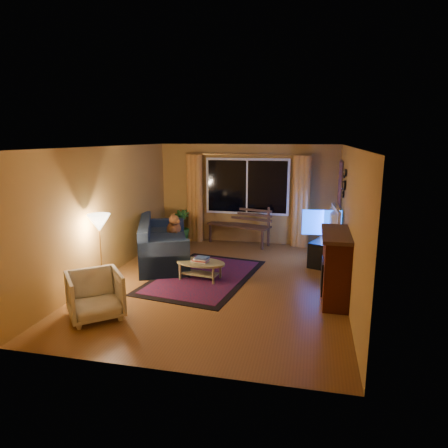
% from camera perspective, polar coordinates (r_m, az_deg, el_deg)
% --- Properties ---
extents(floor, '(4.50, 6.00, 0.02)m').
position_cam_1_polar(floor, '(7.61, -0.50, -8.30)').
color(floor, brown).
rests_on(floor, ground).
extents(ceiling, '(4.50, 6.00, 0.02)m').
position_cam_1_polar(ceiling, '(7.12, -0.54, 11.04)').
color(ceiling, white).
rests_on(ceiling, ground).
extents(wall_back, '(4.50, 0.02, 2.50)m').
position_cam_1_polar(wall_back, '(10.18, 3.35, 4.28)').
color(wall_back, '#B2843A').
rests_on(wall_back, ground).
extents(wall_left, '(0.02, 6.00, 2.50)m').
position_cam_1_polar(wall_left, '(8.07, -16.35, 1.69)').
color(wall_left, '#B2843A').
rests_on(wall_left, ground).
extents(wall_right, '(0.02, 6.00, 2.50)m').
position_cam_1_polar(wall_right, '(7.11, 17.52, 0.22)').
color(wall_right, '#B2843A').
rests_on(wall_right, ground).
extents(window, '(2.00, 0.02, 1.30)m').
position_cam_1_polar(window, '(10.09, 3.30, 5.35)').
color(window, black).
rests_on(window, wall_back).
extents(curtain_rod, '(3.20, 0.03, 0.03)m').
position_cam_1_polar(curtain_rod, '(9.98, 3.32, 9.89)').
color(curtain_rod, '#BF8C3F').
rests_on(curtain_rod, wall_back).
extents(curtain_left, '(0.36, 0.36, 2.24)m').
position_cam_1_polar(curtain_left, '(10.37, -4.17, 3.69)').
color(curtain_left, '#D18738').
rests_on(curtain_left, ground).
extents(curtain_right, '(0.36, 0.36, 2.24)m').
position_cam_1_polar(curtain_right, '(9.94, 10.93, 3.12)').
color(curtain_right, '#D18738').
rests_on(curtain_right, ground).
extents(bench, '(1.69, 0.92, 0.49)m').
position_cam_1_polar(bench, '(10.14, 2.11, -1.53)').
color(bench, '#3F2920').
rests_on(bench, ground).
extents(potted_plant, '(0.54, 0.54, 0.83)m').
position_cam_1_polar(potted_plant, '(10.42, -6.22, -0.27)').
color(potted_plant, '#235B1E').
rests_on(potted_plant, ground).
extents(sofa, '(1.75, 2.49, 0.93)m').
position_cam_1_polar(sofa, '(8.74, -8.60, -2.44)').
color(sofa, '#1A273D').
rests_on(sofa, ground).
extents(dog, '(0.40, 0.52, 0.52)m').
position_cam_1_polar(dog, '(9.14, -7.20, -0.11)').
color(dog, '#975425').
rests_on(dog, sofa).
extents(armchair, '(1.03, 1.03, 0.78)m').
position_cam_1_polar(armchair, '(6.34, -17.96, -9.38)').
color(armchair, beige).
rests_on(armchair, ground).
extents(floor_lamp, '(0.28, 0.28, 1.34)m').
position_cam_1_polar(floor_lamp, '(7.42, -17.17, -3.88)').
color(floor_lamp, '#BF8C3F').
rests_on(floor_lamp, ground).
extents(rug, '(2.13, 2.97, 0.02)m').
position_cam_1_polar(rug, '(7.85, -2.92, -7.50)').
color(rug, maroon).
rests_on(rug, ground).
extents(coffee_table, '(1.12, 1.12, 0.36)m').
position_cam_1_polar(coffee_table, '(7.67, -3.41, -6.65)').
color(coffee_table, '#928C5A').
rests_on(coffee_table, ground).
extents(tv_console, '(0.86, 1.35, 0.53)m').
position_cam_1_polar(tv_console, '(8.96, 14.61, -3.64)').
color(tv_console, black).
rests_on(tv_console, ground).
extents(television, '(0.24, 1.19, 0.68)m').
position_cam_1_polar(television, '(8.82, 14.82, 0.16)').
color(television, black).
rests_on(television, tv_console).
extents(fireplace, '(0.40, 1.20, 1.10)m').
position_cam_1_polar(fireplace, '(6.88, 15.66, -6.08)').
color(fireplace, maroon).
rests_on(fireplace, ground).
extents(mirror_cluster, '(0.06, 0.60, 0.56)m').
position_cam_1_polar(mirror_cluster, '(8.30, 16.71, 5.79)').
color(mirror_cluster, black).
rests_on(mirror_cluster, wall_right).
extents(painting, '(0.04, 0.76, 0.96)m').
position_cam_1_polar(painting, '(9.46, 16.26, 5.64)').
color(painting, '#E45C31').
rests_on(painting, wall_right).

